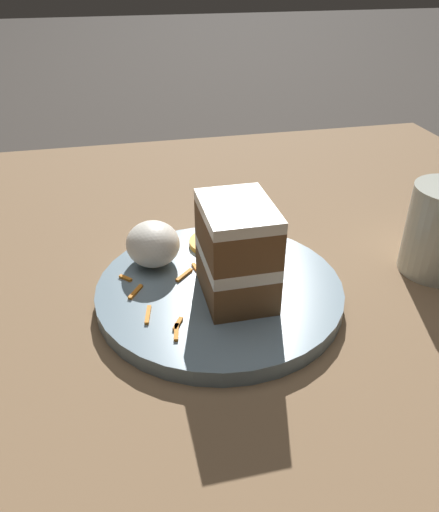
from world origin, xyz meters
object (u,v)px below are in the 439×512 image
at_px(plate, 220,291).
at_px(cream_dollop, 153,245).
at_px(cake_slice, 237,251).
at_px(orange_garnish, 214,242).

xyz_separation_m(plate, cream_dollop, (0.06, 0.06, 0.03)).
distance_m(cake_slice, orange_garnish, 0.11).
xyz_separation_m(cake_slice, orange_garnish, (0.10, 0.00, -0.05)).
xyz_separation_m(plate, cake_slice, (-0.02, -0.01, 0.06)).
distance_m(cream_dollop, orange_garnish, 0.08).
distance_m(plate, cream_dollop, 0.09).
xyz_separation_m(cake_slice, cream_dollop, (0.08, 0.08, -0.03)).
height_order(plate, cake_slice, cake_slice).
relative_size(plate, orange_garnish, 4.35).
bearing_deg(cake_slice, cream_dollop, 134.32).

